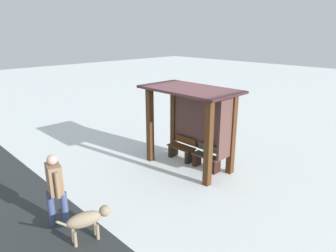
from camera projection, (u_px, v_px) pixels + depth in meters
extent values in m
plane|color=silver|center=(188.00, 166.00, 9.42)|extent=(60.00, 60.00, 0.00)
cube|color=#442712|center=(150.00, 125.00, 9.50)|extent=(0.17, 0.17, 2.35)
cube|color=#442712|center=(208.00, 144.00, 7.93)|extent=(0.17, 0.17, 2.35)
cube|color=#442712|center=(174.00, 119.00, 10.20)|extent=(0.17, 0.17, 2.35)
cube|color=#442712|center=(232.00, 135.00, 8.63)|extent=(0.17, 0.17, 2.35)
cube|color=#331B1E|center=(190.00, 89.00, 8.70)|extent=(2.84, 1.59, 0.07)
cube|color=#50332E|center=(201.00, 119.00, 9.35)|extent=(2.12, 0.08, 1.69)
cube|color=#442712|center=(199.00, 147.00, 9.61)|extent=(2.12, 0.06, 0.08)
cube|color=#50332E|center=(225.00, 130.00, 8.34)|extent=(0.08, 0.58, 1.69)
cube|color=#543017|center=(181.00, 147.00, 9.79)|extent=(0.92, 0.41, 0.03)
cube|color=#543017|center=(185.00, 140.00, 9.86)|extent=(0.88, 0.04, 0.20)
cube|color=black|center=(190.00, 156.00, 9.61)|extent=(0.12, 0.35, 0.40)
cube|color=black|center=(173.00, 150.00, 10.10)|extent=(0.12, 0.35, 0.40)
cube|color=#403A2D|center=(206.00, 156.00, 9.09)|extent=(0.92, 0.35, 0.04)
cube|color=#403A2D|center=(210.00, 149.00, 9.14)|extent=(0.88, 0.04, 0.20)
cube|color=black|center=(216.00, 167.00, 8.91)|extent=(0.12, 0.30, 0.39)
cube|color=black|center=(197.00, 159.00, 9.41)|extent=(0.12, 0.30, 0.39)
cube|color=#86684C|center=(54.00, 179.00, 6.25)|extent=(0.48, 0.35, 0.62)
sphere|color=tan|center=(52.00, 160.00, 6.13)|extent=(0.21, 0.21, 0.21)
cylinder|color=#3F4D7A|center=(65.00, 209.00, 6.44)|extent=(0.17, 0.17, 0.78)
cylinder|color=#3F4D7A|center=(51.00, 208.00, 6.48)|extent=(0.17, 0.17, 0.78)
cylinder|color=#86684C|center=(57.00, 185.00, 6.05)|extent=(0.11, 0.11, 0.56)
cylinder|color=#86684C|center=(52.00, 175.00, 6.48)|extent=(0.11, 0.11, 0.56)
ellipsoid|color=gray|center=(84.00, 220.00, 5.94)|extent=(0.43, 0.73, 0.31)
sphere|color=gray|center=(105.00, 211.00, 6.12)|extent=(0.23, 0.23, 0.23)
cylinder|color=gray|center=(62.00, 224.00, 5.73)|extent=(0.11, 0.24, 0.21)
cylinder|color=gray|center=(98.00, 232.00, 6.07)|extent=(0.07, 0.07, 0.32)
cylinder|color=gray|center=(95.00, 228.00, 6.21)|extent=(0.07, 0.07, 0.32)
cylinder|color=gray|center=(75.00, 239.00, 5.86)|extent=(0.07, 0.07, 0.32)
cylinder|color=gray|center=(73.00, 235.00, 6.00)|extent=(0.07, 0.07, 0.32)
cube|color=#2C3031|center=(2.00, 248.00, 5.87)|extent=(36.00, 3.50, 0.01)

